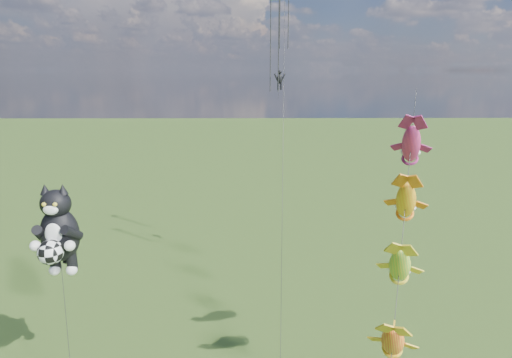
{
  "coord_description": "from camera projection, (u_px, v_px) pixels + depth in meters",
  "views": [
    {
      "loc": [
        8.58,
        -16.97,
        18.02
      ],
      "look_at": [
        8.87,
        11.34,
        10.82
      ],
      "focal_mm": 30.0,
      "sensor_mm": 36.0,
      "label": 1
    }
  ],
  "objects": [
    {
      "name": "cat_kite_rig",
      "position": [
        58.0,
        231.0,
        24.09
      ],
      "size": [
        2.65,
        4.18,
        11.95
      ],
      "rotation": [
        0.0,
        0.0,
        0.33
      ],
      "color": "brown",
      "rests_on": "ground"
    },
    {
      "name": "fish_windsock_rig",
      "position": [
        400.0,
        266.0,
        18.93
      ],
      "size": [
        5.88,
        14.93,
        17.08
      ],
      "rotation": [
        0.0,
        0.0,
        -0.04
      ],
      "color": "brown",
      "rests_on": "ground"
    },
    {
      "name": "parafoil_rig",
      "position": [
        280.0,
        56.0,
        34.41
      ],
      "size": [
        1.99,
        17.53,
        27.35
      ],
      "rotation": [
        0.0,
        0.0,
        0.02
      ],
      "color": "brown",
      "rests_on": "ground"
    }
  ]
}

